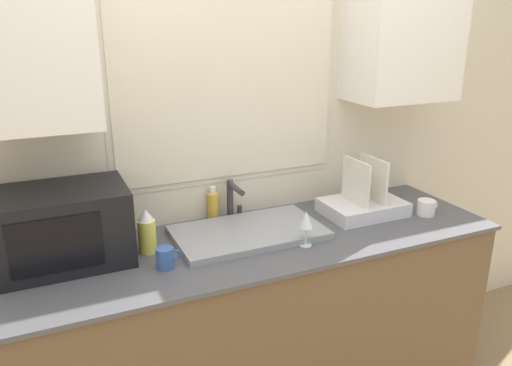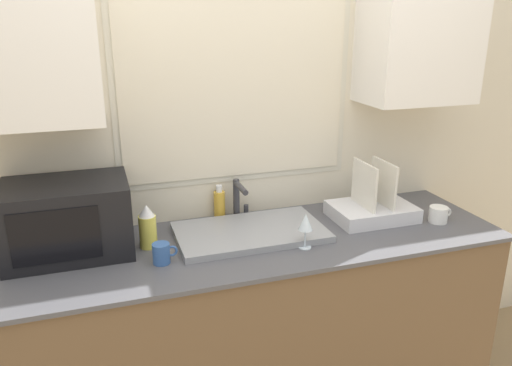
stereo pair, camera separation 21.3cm
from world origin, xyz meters
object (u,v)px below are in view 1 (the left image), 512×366
faucet (233,197)px  microwave (64,226)px  wine_glass (306,221)px  dish_rack (363,204)px  spray_bottle (147,232)px  mug_near_sink (166,258)px  soap_bottle (213,205)px

faucet → microwave: bearing=-170.5°
wine_glass → dish_rack: bearing=24.6°
dish_rack → spray_bottle: dish_rack is taller
microwave → dish_rack: bearing=-2.6°
dish_rack → mug_near_sink: (-1.06, -0.15, -0.01)m
spray_bottle → soap_bottle: size_ratio=1.15×
dish_rack → soap_bottle: dish_rack is taller
faucet → spray_bottle: faucet is taller
microwave → faucet: bearing=9.5°
faucet → spray_bottle: 0.50m
soap_bottle → mug_near_sink: size_ratio=1.65×
soap_bottle → wine_glass: bearing=-59.2°
spray_bottle → wine_glass: spray_bottle is taller
faucet → mug_near_sink: bearing=-140.8°
spray_bottle → microwave: bearing=171.2°
dish_rack → mug_near_sink: size_ratio=3.87×
faucet → soap_bottle: 0.11m
wine_glass → faucet: bearing=114.2°
dish_rack → soap_bottle: size_ratio=2.34×
spray_bottle → mug_near_sink: bearing=-78.6°
faucet → wine_glass: (0.18, -0.40, -0.00)m
soap_bottle → mug_near_sink: bearing=-130.7°
dish_rack → wine_glass: size_ratio=2.48×
wine_glass → microwave: bearing=164.3°
microwave → soap_bottle: bearing=14.4°
faucet → soap_bottle: size_ratio=1.17×
wine_glass → soap_bottle: bearing=120.8°
mug_near_sink → wine_glass: bearing=-4.8°
spray_bottle → wine_glass: (0.64, -0.22, 0.02)m
mug_near_sink → wine_glass: (0.61, -0.05, 0.07)m
faucet → wine_glass: size_ratio=1.24×
soap_bottle → mug_near_sink: (-0.34, -0.40, -0.03)m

